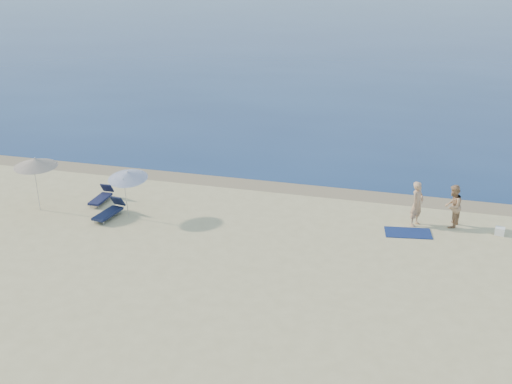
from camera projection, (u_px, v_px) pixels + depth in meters
sea at (417, 13)px, 102.03m from camera, size 240.00×160.00×0.01m
wet_sand_strip at (344, 193)px, 29.78m from camera, size 240.00×1.60×0.00m
person_left at (417, 204)px, 26.13m from camera, size 0.72×0.82×1.89m
person_right at (453, 206)px, 26.01m from camera, size 0.90×1.03×1.80m
beach_towel at (408, 233)px, 25.72m from camera, size 1.96×1.29×0.03m
white_bag at (500, 231)px, 25.53m from camera, size 0.41×0.37×0.31m
umbrella_near at (128, 175)px, 26.60m from camera, size 1.77×1.79×2.18m
umbrella_far at (35, 163)px, 27.19m from camera, size 2.32×2.33×2.44m
lounger_left at (102, 197)px, 28.66m from camera, size 0.55×1.60×0.70m
lounger_right at (110, 211)px, 27.09m from camera, size 0.78×1.79×0.76m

